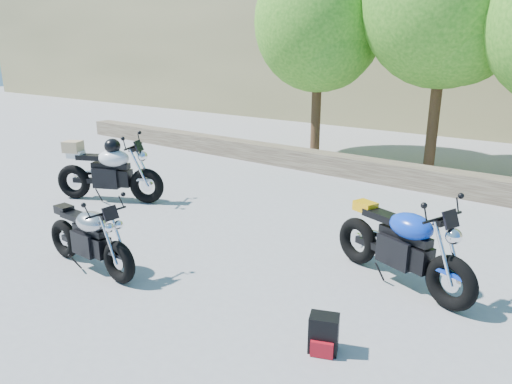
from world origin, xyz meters
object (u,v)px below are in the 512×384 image
Objects in this scene: white_bike at (108,171)px; backpack at (324,334)px; silver_bike at (89,238)px; blue_bike at (402,246)px.

backpack is (6.02, -1.62, -0.45)m from white_bike.
white_bike is at bearing 140.48° from silver_bike.
silver_bike is 4.17m from blue_bike.
blue_bike is at bearing 31.92° from silver_bike.
blue_bike reaches higher than silver_bike.
blue_bike is at bearing -25.18° from white_bike.
blue_bike is (6.05, 0.24, -0.10)m from white_bike.
silver_bike is 0.89× the size of blue_bike.
silver_bike is at bearing -128.62° from blue_bike.
silver_bike reaches higher than backpack.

